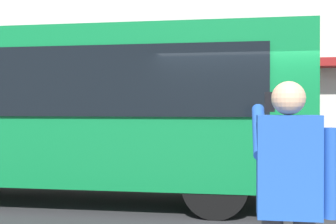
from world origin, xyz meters
name	(u,v)px	position (x,y,z in m)	size (l,w,h in m)	color
ground_plane	(241,209)	(0.00, 0.00, 0.00)	(60.00, 60.00, 0.00)	#2B2B2D
red_bus	(56,108)	(3.41, -0.38, 1.68)	(9.05, 2.54, 3.08)	#0F7238
pedestrian_photographer	(288,190)	(-0.31, 4.51, 1.14)	(0.53, 0.52, 1.70)	#2D2D33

